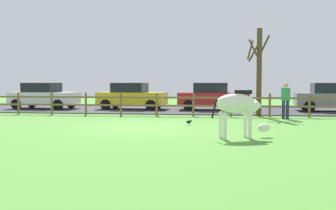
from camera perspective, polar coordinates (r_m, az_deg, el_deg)
The scene contains 11 objects.
ground_plane at distance 13.97m, azimuth -4.12°, elevation -3.37°, with size 60.00×60.00×0.00m, color #549338.
parking_asphalt at distance 23.11m, azimuth 0.54°, elevation -0.64°, with size 28.00×7.40×0.05m, color #38383D.
paddock_fence at distance 18.86m, azimuth -1.69°, elevation 0.33°, with size 21.69×0.11×1.12m.
bare_tree at distance 19.06m, azimuth 13.25°, elevation 5.09°, with size 1.11×1.15×4.21m.
zebra at distance 11.42m, azimuth 10.32°, elevation -0.26°, with size 1.80×1.06×1.41m.
crow_on_grass at distance 14.82m, azimuth 3.12°, elevation -2.49°, with size 0.22×0.10×0.20m.
parked_car_grey at distance 22.95m, azimuth 23.13°, elevation 1.11°, with size 4.11×2.10×1.56m.
parked_car_white at distance 24.55m, azimuth -17.89°, elevation 1.35°, with size 4.12×2.13×1.56m.
parked_car_red at distance 22.39m, azimuth 6.59°, elevation 1.31°, with size 4.01×1.89×1.56m.
parked_car_yellow at distance 23.02m, azimuth -5.39°, elevation 1.37°, with size 4.12×2.13×1.56m.
visitor_near_fence at distance 17.97m, azimuth 16.98°, elevation 0.89°, with size 0.37×0.24×1.64m.
Camera 1 is at (2.81, -13.59, 1.64)m, focal length 41.27 mm.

